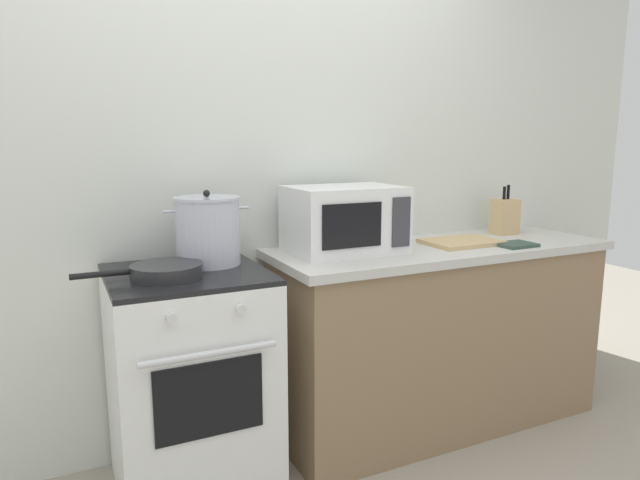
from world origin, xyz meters
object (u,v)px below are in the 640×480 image
object	(u,v)px
cutting_board	(462,242)
oven_mitt	(516,245)
microwave	(344,219)
frying_pan	(165,271)
knife_block	(505,216)
stove	(191,382)
stock_pot	(208,231)

from	to	relation	value
cutting_board	oven_mitt	bearing A→B (deg)	-39.24
microwave	frying_pan	bearing A→B (deg)	-170.67
microwave	knife_block	bearing A→B (deg)	3.46
stove	frying_pan	size ratio (longest dim) A/B	1.98
frying_pan	oven_mitt	xyz separation A→B (m)	(1.64, -0.10, -0.02)
microwave	stove	bearing A→B (deg)	-173.89
stove	knife_block	distance (m)	1.85
microwave	oven_mitt	size ratio (longest dim) A/B	2.78
stock_pot	cutting_board	world-z (taller)	stock_pot
stove	microwave	size ratio (longest dim) A/B	1.84
cutting_board	oven_mitt	world-z (taller)	cutting_board
cutting_board	knife_block	world-z (taller)	knife_block
stock_pot	cutting_board	size ratio (longest dim) A/B	0.97
frying_pan	microwave	bearing A→B (deg)	9.33
stock_pot	frying_pan	size ratio (longest dim) A/B	0.75
stock_pot	cutting_board	distance (m)	1.25
stock_pot	knife_block	xyz separation A→B (m)	(1.65, 0.05, -0.04)
stove	microwave	distance (m)	0.96
oven_mitt	stock_pot	bearing A→B (deg)	170.00
cutting_board	knife_block	bearing A→B (deg)	18.88
frying_pan	cutting_board	distance (m)	1.45
stock_pot	knife_block	size ratio (longest dim) A/B	1.31
cutting_board	stock_pot	bearing A→B (deg)	175.71
stock_pot	frying_pan	distance (m)	0.28
frying_pan	stock_pot	bearing A→B (deg)	36.42
cutting_board	stove	bearing A→B (deg)	-179.95
cutting_board	knife_block	size ratio (longest dim) A/B	1.35
stock_pot	microwave	xyz separation A→B (m)	(0.63, -0.01, 0.01)
stock_pot	microwave	distance (m)	0.63
frying_pan	cutting_board	bearing A→B (deg)	2.32
stock_pot	frying_pan	xyz separation A→B (m)	(-0.21, -0.15, -0.11)
microwave	oven_mitt	bearing A→B (deg)	-16.38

